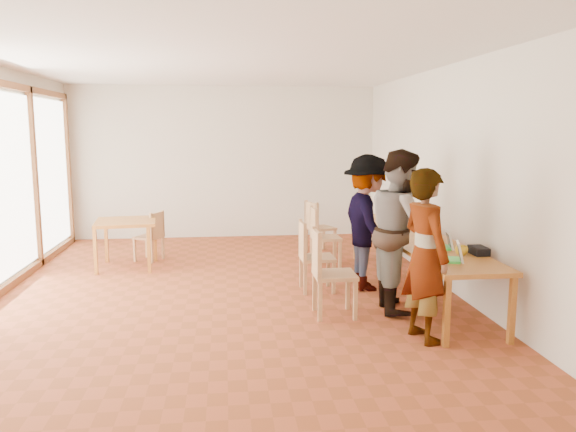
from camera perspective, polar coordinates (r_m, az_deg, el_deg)
ground at (r=7.56m, az=-6.27°, el=-7.74°), size 8.00×8.00×0.00m
wall_back at (r=11.27m, az=-6.48°, el=5.43°), size 6.00×0.10×3.00m
wall_front at (r=3.32m, az=-6.42°, el=-2.42°), size 6.00×0.10×3.00m
wall_right at (r=7.87m, az=15.98°, el=3.75°), size 0.10×8.00×3.00m
ceiling at (r=7.31m, az=-6.67°, el=15.60°), size 6.00×8.00×0.04m
communal_table at (r=7.62m, az=12.81°, el=-2.35°), size 0.80×4.00×0.75m
side_table at (r=9.08m, az=-16.15°, el=-0.93°), size 0.90×0.90×0.75m
chair_near at (r=6.48m, az=3.83°, el=-4.83°), size 0.48×0.48×0.54m
chair_mid at (r=7.47m, az=2.22°, el=-3.33°), size 0.45×0.45×0.50m
chair_far at (r=8.86m, az=3.24°, el=-1.44°), size 0.45×0.45×0.50m
chair_empty at (r=9.79m, az=2.86°, el=-0.57°), size 0.55×0.55×0.48m
chair_spare at (r=9.46m, az=-13.57°, el=-1.48°), size 0.52×0.52×0.44m
person_near at (r=5.85m, az=13.78°, el=-3.89°), size 0.57×0.73×1.77m
person_mid at (r=6.79m, az=11.41°, el=-1.43°), size 0.79×0.98×1.92m
person_far at (r=7.60m, az=8.07°, el=-0.66°), size 0.79×1.24×1.82m
laptop_near at (r=6.25m, az=16.63°, el=-3.90°), size 0.29×0.31×0.22m
laptop_mid at (r=6.89m, az=15.71°, el=-2.73°), size 0.27×0.29×0.21m
laptop_far at (r=8.68m, az=10.56°, el=-0.25°), size 0.28×0.29×0.20m
yellow_mug at (r=6.56m, az=17.21°, el=-3.40°), size 0.14×0.14×0.11m
green_bottle at (r=6.72m, az=14.91°, el=-2.27°), size 0.07×0.07×0.28m
clear_glass at (r=8.54m, az=11.94°, el=-0.51°), size 0.07×0.07×0.09m
condiment_cup at (r=8.28m, az=12.78°, el=-0.93°), size 0.08×0.08×0.06m
pink_phone at (r=8.54m, az=11.92°, el=-0.77°), size 0.05×0.10×0.01m
black_pouch at (r=6.68m, az=18.81°, el=-3.34°), size 0.16×0.26×0.09m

